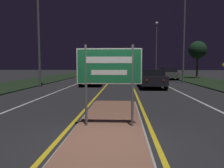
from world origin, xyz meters
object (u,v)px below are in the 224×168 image
streetlight_right_far (156,42)px  car_approaching_0 (93,77)px  car_approaching_2 (106,71)px  highway_sign (109,70)px  car_approaching_1 (100,74)px  streetlight_right_near (185,15)px  car_receding_1 (168,73)px  car_receding_0 (151,78)px  streetlight_left_near (38,2)px

streetlight_right_far → car_approaching_0: 22.18m
car_approaching_2 → highway_sign: bearing=-85.0°
streetlight_right_far → car_approaching_1: bearing=-128.2°
streetlight_right_near → car_approaching_1: size_ratio=2.31×
car_receding_1 → car_approaching_1: car_receding_1 is taller
streetlight_right_near → car_approaching_2: bearing=122.5°
car_receding_0 → streetlight_left_near: bearing=178.6°
car_approaching_1 → car_receding_0: bearing=-63.6°
car_approaching_1 → car_approaching_2: size_ratio=0.99×
streetlight_left_near → streetlight_right_far: 25.17m
car_approaching_1 → car_approaching_0: bearing=-88.0°
car_approaching_1 → streetlight_left_near: bearing=-110.3°
car_receding_1 → car_approaching_0: bearing=-134.8°
streetlight_right_near → car_approaching_1: bearing=148.5°
streetlight_left_near → car_approaching_0: (4.16, 1.90, -6.17)m
car_approaching_2 → car_approaching_1: bearing=-89.9°
streetlight_right_near → car_receding_1: (-0.35, 5.56, -6.08)m
car_approaching_1 → car_approaching_2: (-0.01, 8.77, 0.07)m
highway_sign → car_approaching_1: (-2.70, 22.17, -0.95)m
streetlight_right_far → car_receding_1: (-0.06, -11.27, -5.16)m
car_receding_1 → car_approaching_0: size_ratio=0.98×
highway_sign → car_approaching_2: bearing=95.0°
car_approaching_0 → car_receding_0: bearing=-23.0°
car_receding_0 → car_approaching_0: car_receding_0 is taller
car_receding_1 → car_approaching_0: car_receding_1 is taller
streetlight_right_near → streetlight_right_far: (-0.30, 16.83, -0.92)m
car_approaching_0 → car_approaching_2: (-0.31, 17.34, 0.03)m
highway_sign → car_receding_0: size_ratio=0.51×
car_approaching_0 → car_approaching_1: (-0.30, 8.57, -0.04)m
car_approaching_1 → highway_sign: bearing=-83.0°
streetlight_right_near → car_approaching_1: streetlight_right_near is taller
streetlight_right_near → car_receding_0: bearing=-126.8°
car_receding_0 → car_approaching_2: 20.18m
car_receding_0 → streetlight_right_far: bearing=80.9°
car_receding_0 → car_approaching_0: 5.45m
car_receding_0 → highway_sign: bearing=-102.8°
streetlight_right_far → car_approaching_2: size_ratio=1.98×
car_approaching_2 → streetlight_right_near: bearing=-57.5°
streetlight_left_near → streetlight_right_far: streetlight_left_near is taller
streetlight_right_near → car_receding_1: size_ratio=2.57×
car_approaching_2 → streetlight_right_far: bearing=15.6°
streetlight_right_far → car_approaching_0: size_ratio=2.19×
car_receding_0 → car_approaching_2: bearing=105.3°
car_receding_1 → car_approaching_1: 8.78m
highway_sign → car_approaching_0: highway_sign is taller
car_approaching_0 → streetlight_right_near: bearing=18.6°
car_approaching_2 → streetlight_left_near: bearing=-101.3°
streetlight_left_near → car_approaching_1: 12.77m
highway_sign → streetlight_right_far: (6.14, 33.41, 4.25)m
streetlight_right_near → car_receding_1: streetlight_right_near is taller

